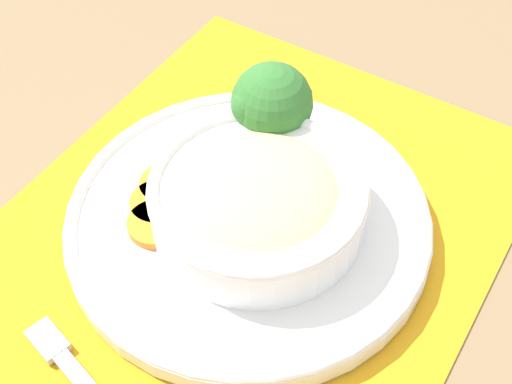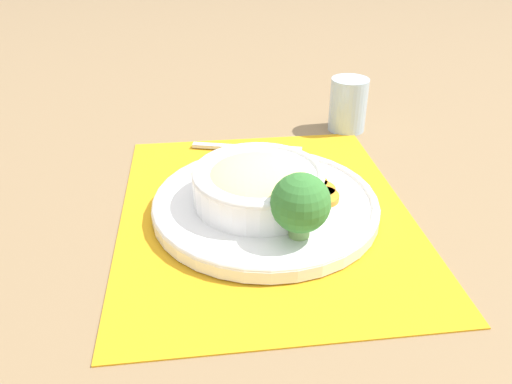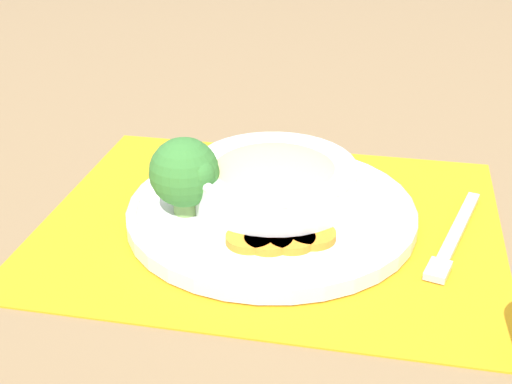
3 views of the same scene
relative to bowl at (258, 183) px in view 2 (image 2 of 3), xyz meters
The scene contains 11 objects.
ground_plane 0.05m from the bowl, 99.37° to the left, with size 4.00×4.00×0.00m, color #8C704C.
placemat 0.05m from the bowl, 99.37° to the left, with size 0.51×0.43×0.00m.
plate 0.03m from the bowl, 99.37° to the left, with size 0.30×0.30×0.02m.
bowl is the anchor object (origin of this frame).
broccoli_floret 0.09m from the bowl, 30.78° to the left, with size 0.07×0.07×0.08m.
carrot_slice_near 0.09m from the bowl, 88.55° to the left, with size 0.05×0.05×0.01m.
carrot_slice_middle 0.09m from the bowl, 103.21° to the left, with size 0.05×0.05×0.01m.
carrot_slice_far 0.09m from the bowl, 117.90° to the left, with size 0.05×0.05×0.01m.
carrot_slice_extra 0.09m from the bowl, 132.73° to the left, with size 0.05×0.05×0.01m.
water_glass 0.33m from the bowl, 148.83° to the left, with size 0.07×0.07×0.09m.
fork 0.19m from the bowl, behind, with size 0.05×0.18×0.01m.
Camera 2 is at (0.56, -0.03, 0.37)m, focal length 35.00 mm.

